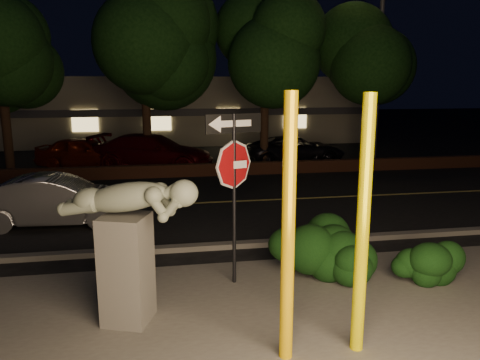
% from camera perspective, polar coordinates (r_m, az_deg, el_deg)
% --- Properties ---
extents(ground, '(90.00, 90.00, 0.00)m').
position_cam_1_polar(ground, '(17.50, -3.03, -0.29)').
color(ground, black).
rests_on(ground, ground).
extents(patio, '(14.00, 6.00, 0.02)m').
position_cam_1_polar(patio, '(7.30, 8.06, -18.25)').
color(patio, '#4C4944').
rests_on(patio, ground).
extents(road, '(80.00, 8.00, 0.01)m').
position_cam_1_polar(road, '(14.61, -1.60, -2.69)').
color(road, black).
rests_on(road, ground).
extents(lane_marking, '(80.00, 0.12, 0.00)m').
position_cam_1_polar(lane_marking, '(14.60, -1.60, -2.64)').
color(lane_marking, '#B09D46').
rests_on(lane_marking, road).
extents(curb, '(80.00, 0.25, 0.12)m').
position_cam_1_polar(curb, '(10.72, 1.62, -7.80)').
color(curb, '#4C4944').
rests_on(curb, ground).
extents(brick_wall, '(40.00, 0.35, 0.50)m').
position_cam_1_polar(brick_wall, '(18.72, -3.52, 1.28)').
color(brick_wall, '#4E2719').
rests_on(brick_wall, ground).
extents(parking_lot, '(40.00, 12.00, 0.01)m').
position_cam_1_polar(parking_lot, '(24.36, -5.03, 3.12)').
color(parking_lot, black).
rests_on(parking_lot, ground).
extents(building, '(22.00, 10.20, 4.00)m').
position_cam_1_polar(building, '(32.09, -6.35, 8.75)').
color(building, slate).
rests_on(building, ground).
extents(tree_far_b, '(5.20, 5.20, 8.41)m').
position_cam_1_polar(tree_far_b, '(20.34, -11.77, 18.32)').
color(tree_far_b, black).
rests_on(tree_far_b, ground).
extents(tree_far_c, '(4.80, 4.80, 7.84)m').
position_cam_1_polar(tree_far_c, '(20.41, 3.10, 17.40)').
color(tree_far_c, black).
rests_on(tree_far_c, ground).
extents(tree_far_d, '(4.40, 4.40, 7.42)m').
position_cam_1_polar(tree_far_d, '(22.49, 15.80, 15.85)').
color(tree_far_d, black).
rests_on(tree_far_d, ground).
extents(yellow_pole_left, '(0.18, 0.18, 3.57)m').
position_cam_1_polar(yellow_pole_left, '(6.04, 5.90, -6.29)').
color(yellow_pole_left, '#ECB707').
rests_on(yellow_pole_left, ground).
extents(yellow_pole_right, '(0.18, 0.18, 3.54)m').
position_cam_1_polar(yellow_pole_right, '(6.41, 14.74, -5.69)').
color(yellow_pole_right, '#E5DA00').
rests_on(yellow_pole_right, ground).
extents(signpost, '(1.02, 0.33, 3.13)m').
position_cam_1_polar(signpost, '(8.25, -0.73, 1.81)').
color(signpost, black).
rests_on(signpost, ground).
extents(sculpture, '(2.11, 1.21, 2.29)m').
position_cam_1_polar(sculpture, '(7.26, -13.55, -6.53)').
color(sculpture, '#4C4944').
rests_on(sculpture, ground).
extents(hedge_center, '(2.30, 1.32, 1.14)m').
position_cam_1_polar(hedge_center, '(9.29, 9.87, -7.79)').
color(hedge_center, black).
rests_on(hedge_center, ground).
extents(hedge_right, '(2.00, 1.41, 1.19)m').
position_cam_1_polar(hedge_right, '(9.07, 14.01, -8.30)').
color(hedge_right, black).
rests_on(hedge_right, ground).
extents(hedge_far_right, '(1.46, 1.16, 0.89)m').
position_cam_1_polar(hedge_far_right, '(9.42, 21.74, -9.01)').
color(hedge_far_right, black).
rests_on(hedge_far_right, ground).
extents(streetlight, '(1.42, 0.41, 9.44)m').
position_cam_1_polar(streetlight, '(22.00, 16.25, 16.44)').
color(streetlight, '#454449').
rests_on(streetlight, ground).
extents(silver_sedan, '(4.04, 1.56, 1.31)m').
position_cam_1_polar(silver_sedan, '(13.03, -21.43, -2.35)').
color(silver_sedan, '#AAAAAF').
rests_on(silver_sedan, ground).
extents(parked_car_red, '(4.29, 2.62, 1.37)m').
position_cam_1_polar(parked_car_red, '(21.37, -18.46, 3.18)').
color(parked_car_red, maroon).
rests_on(parked_car_red, ground).
extents(parked_car_darkred, '(5.59, 3.72, 1.51)m').
position_cam_1_polar(parked_car_darkred, '(20.37, -10.57, 3.39)').
color(parked_car_darkred, '#3E0609').
rests_on(parked_car_darkred, ground).
extents(parked_car_dark, '(4.56, 2.18, 1.26)m').
position_cam_1_polar(parked_car_dark, '(21.80, 6.77, 3.72)').
color(parked_car_dark, black).
rests_on(parked_car_dark, ground).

